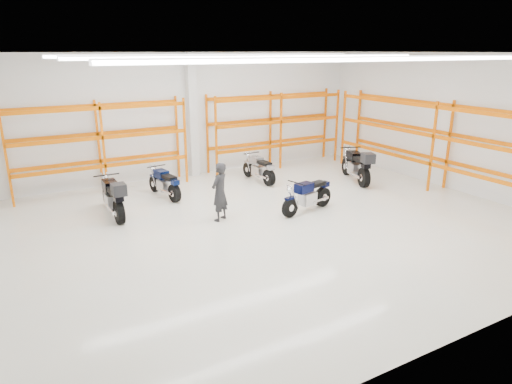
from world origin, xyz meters
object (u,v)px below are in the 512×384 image
motorcycle_back_a (114,198)px  motorcycle_back_d (357,166)px  motorcycle_back_b (165,184)px  standing_man (220,192)px  motorcycle_main (309,196)px  structural_column (192,116)px  motorcycle_back_c (260,169)px

motorcycle_back_a → motorcycle_back_d: size_ratio=0.97×
motorcycle_back_b → standing_man: standing_man is taller
motorcycle_back_a → standing_man: size_ratio=1.39×
motorcycle_main → motorcycle_back_a: size_ratio=0.87×
motorcycle_back_b → standing_man: bearing=-76.6°
motorcycle_main → standing_man: standing_man is taller
motorcycle_back_b → structural_column: 3.35m
motorcycle_back_b → structural_column: bearing=48.6°
motorcycle_back_b → structural_column: size_ratio=0.43×
motorcycle_main → motorcycle_back_c: size_ratio=1.00×
motorcycle_back_d → structural_column: 6.28m
motorcycle_back_a → motorcycle_main: bearing=-24.2°
motorcycle_main → motorcycle_back_b: size_ratio=1.03×
standing_man → structural_column: 5.21m
motorcycle_back_b → motorcycle_back_d: (6.57, -1.70, 0.15)m
structural_column → motorcycle_main: bearing=-75.6°
motorcycle_main → motorcycle_back_a: motorcycle_back_a is taller
motorcycle_back_c → motorcycle_back_b: bearing=-178.4°
motorcycle_main → structural_column: size_ratio=0.44×
motorcycle_main → structural_column: (-1.40, 5.45, 1.79)m
motorcycle_back_a → motorcycle_back_b: bearing=29.0°
motorcycle_main → standing_man: 2.71m
motorcycle_main → standing_man: bearing=167.3°
motorcycle_back_d → motorcycle_back_a: bearing=175.4°
motorcycle_back_b → motorcycle_back_d: 6.79m
motorcycle_back_d → standing_man: bearing=-170.0°
standing_man → motorcycle_back_d: bearing=158.5°
motorcycle_back_a → motorcycle_back_d: bearing=-4.6°
standing_man → structural_column: bearing=-135.5°
motorcycle_back_c → motorcycle_back_d: size_ratio=0.84×
motorcycle_back_c → structural_column: 3.19m
motorcycle_main → motorcycle_back_c: (0.30, 3.44, -0.01)m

